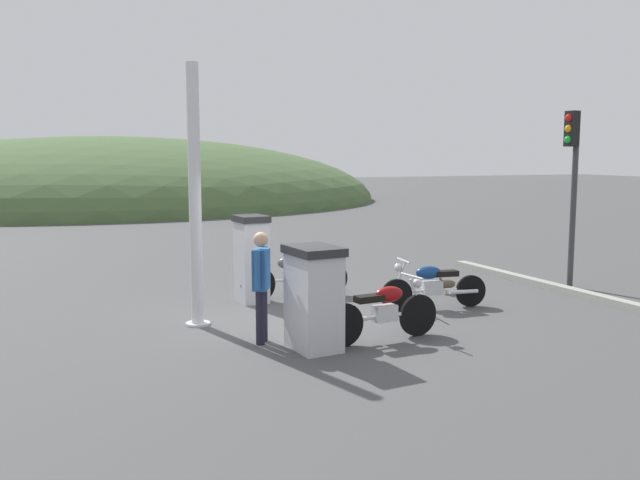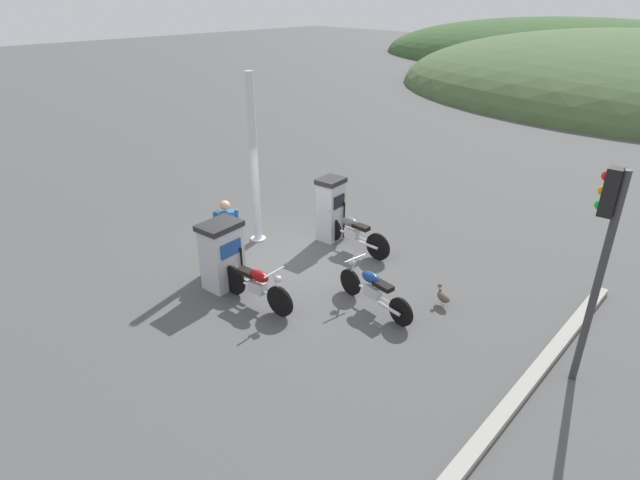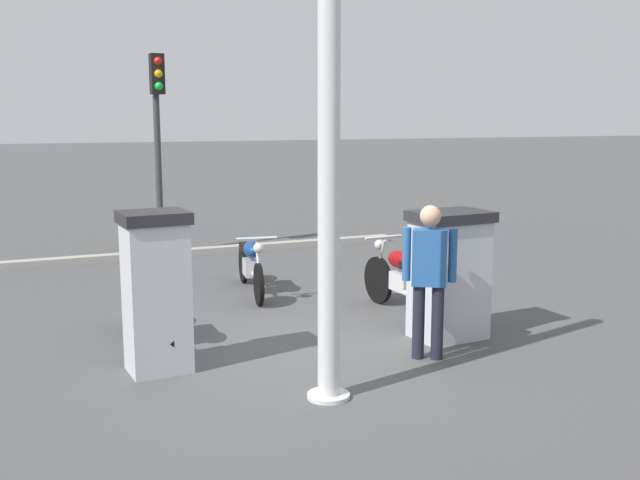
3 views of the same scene
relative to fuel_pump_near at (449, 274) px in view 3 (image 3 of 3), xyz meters
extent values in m
plane|color=#4C4C4C|center=(0.30, 1.68, -0.76)|extent=(120.00, 120.00, 0.00)
cube|color=silver|center=(0.00, 0.00, -0.07)|extent=(0.67, 0.86, 1.38)
cube|color=#1E478C|center=(0.30, 0.04, 0.23)|extent=(0.10, 0.56, 0.32)
cube|color=#262628|center=(0.00, 0.00, 0.68)|extent=(0.74, 0.94, 0.12)
cylinder|color=black|center=(0.31, 0.28, -0.28)|extent=(0.05, 0.05, 0.90)
cube|color=silver|center=(0.00, 3.36, 0.00)|extent=(0.57, 0.66, 1.53)
cube|color=black|center=(0.26, 3.39, 0.34)|extent=(0.08, 0.42, 0.32)
cube|color=#262628|center=(0.00, 3.36, 0.83)|extent=(0.62, 0.72, 0.12)
cylinder|color=black|center=(0.27, 3.57, -0.23)|extent=(0.05, 0.05, 0.99)
cylinder|color=black|center=(1.75, 0.10, -0.44)|extent=(0.65, 0.14, 0.65)
cylinder|color=black|center=(0.43, -0.05, -0.44)|extent=(0.65, 0.14, 0.65)
cube|color=silver|center=(1.14, 0.03, -0.34)|extent=(0.38, 0.24, 0.24)
cylinder|color=silver|center=(1.09, 0.02, -0.39)|extent=(0.99, 0.16, 0.05)
ellipsoid|color=maroon|center=(1.21, 0.04, -0.06)|extent=(0.50, 0.27, 0.24)
cube|color=black|center=(0.87, 0.00, -0.09)|extent=(0.46, 0.25, 0.10)
cylinder|color=silver|center=(1.71, 0.09, -0.14)|extent=(0.26, 0.07, 0.57)
cylinder|color=silver|center=(1.63, 0.09, 0.18)|extent=(0.10, 0.56, 0.04)
sphere|color=silver|center=(1.73, 0.10, 0.06)|extent=(0.16, 0.16, 0.14)
cylinder|color=silver|center=(0.62, 0.09, -0.42)|extent=(0.55, 0.13, 0.07)
cylinder|color=black|center=(0.09, 3.27, -0.42)|extent=(0.68, 0.08, 0.68)
cylinder|color=black|center=(1.61, 3.32, -0.42)|extent=(0.68, 0.08, 0.68)
cube|color=silver|center=(0.80, 3.30, -0.32)|extent=(0.37, 0.21, 0.24)
cylinder|color=silver|center=(0.85, 3.30, -0.37)|extent=(1.14, 0.09, 0.05)
ellipsoid|color=#595B60|center=(0.73, 3.29, -0.04)|extent=(0.49, 0.24, 0.24)
cube|color=black|center=(1.07, 3.30, -0.07)|extent=(0.45, 0.21, 0.10)
cylinder|color=silver|center=(0.13, 3.27, -0.12)|extent=(0.26, 0.05, 0.57)
cylinder|color=silver|center=(0.21, 3.28, 0.20)|extent=(0.05, 0.56, 0.04)
sphere|color=silver|center=(0.11, 3.27, 0.08)|extent=(0.14, 0.14, 0.14)
cylinder|color=silver|center=(1.41, 3.20, -0.40)|extent=(0.55, 0.09, 0.07)
cylinder|color=black|center=(2.20, 1.68, -0.47)|extent=(0.59, 0.12, 0.58)
cylinder|color=black|center=(3.64, 1.53, -0.47)|extent=(0.59, 0.12, 0.58)
cube|color=silver|center=(2.87, 1.61, -0.37)|extent=(0.38, 0.24, 0.24)
cylinder|color=silver|center=(2.92, 1.61, -0.42)|extent=(1.09, 0.16, 0.05)
ellipsoid|color=navy|center=(2.80, 1.62, -0.09)|extent=(0.50, 0.27, 0.24)
cube|color=black|center=(3.14, 1.59, -0.12)|extent=(0.46, 0.24, 0.10)
cylinder|color=silver|center=(2.24, 1.68, -0.17)|extent=(0.26, 0.07, 0.57)
cylinder|color=silver|center=(2.32, 1.67, 0.15)|extent=(0.09, 0.56, 0.04)
sphere|color=silver|center=(2.22, 1.68, 0.03)|extent=(0.15, 0.15, 0.14)
cylinder|color=silver|center=(3.43, 1.43, -0.45)|extent=(0.55, 0.13, 0.07)
cylinder|color=#1E1E2D|center=(-0.66, 0.51, -0.36)|extent=(0.18, 0.18, 0.81)
cylinder|color=#1E1E2D|center=(-0.56, 0.68, -0.36)|extent=(0.18, 0.18, 0.81)
cube|color=#265999|center=(-0.61, 0.59, 0.35)|extent=(0.35, 0.41, 0.60)
cylinder|color=#265999|center=(-0.73, 0.38, 0.38)|extent=(0.12, 0.12, 0.57)
cylinder|color=#265999|center=(-0.49, 0.80, 0.38)|extent=(0.12, 0.12, 0.57)
sphere|color=tan|center=(-0.61, 0.59, 0.79)|extent=(0.30, 0.30, 0.22)
ellipsoid|color=brown|center=(3.85, 2.71, -0.57)|extent=(0.39, 0.28, 0.19)
cylinder|color=brown|center=(3.73, 2.75, -0.51)|extent=(0.07, 0.07, 0.14)
sphere|color=brown|center=(3.71, 2.76, -0.37)|extent=(0.11, 0.11, 0.09)
cone|color=orange|center=(3.65, 2.78, -0.38)|extent=(0.07, 0.06, 0.04)
cone|color=brown|center=(4.00, 2.65, -0.54)|extent=(0.09, 0.09, 0.07)
cylinder|color=orange|center=(3.84, 2.67, -0.71)|extent=(0.02, 0.02, 0.10)
cylinder|color=orange|center=(3.86, 2.74, -0.71)|extent=(0.02, 0.02, 0.10)
cylinder|color=#38383A|center=(6.63, 2.36, 1.07)|extent=(0.13, 0.13, 3.65)
cube|color=black|center=(6.49, 2.34, 2.53)|extent=(0.23, 0.26, 0.72)
sphere|color=red|center=(6.39, 2.33, 2.75)|extent=(0.17, 0.17, 0.15)
sphere|color=orange|center=(6.39, 2.33, 2.53)|extent=(0.17, 0.17, 0.15)
sphere|color=green|center=(6.39, 2.33, 2.31)|extent=(0.17, 0.17, 0.15)
cylinder|color=silver|center=(-1.30, 1.99, 1.35)|extent=(0.20, 0.20, 4.23)
cylinder|color=silver|center=(-1.30, 1.99, -0.74)|extent=(0.40, 0.40, 0.04)
cube|color=#9E9E93|center=(6.19, 1.68, -0.70)|extent=(0.63, 7.76, 0.12)
camera|label=1|loc=(-3.36, -8.99, 2.06)|focal=38.47mm
camera|label=2|loc=(8.49, -5.52, 5.16)|focal=29.26mm
camera|label=3|loc=(-7.49, 4.35, 1.86)|focal=42.16mm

